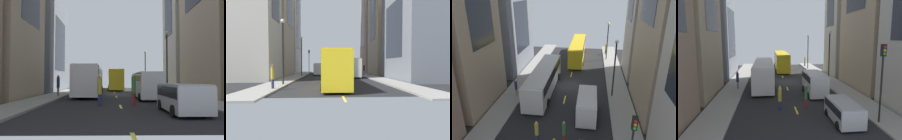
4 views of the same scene
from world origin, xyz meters
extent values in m
plane|color=black|center=(0.00, 0.00, 0.00)|extent=(40.72, 40.72, 0.00)
cube|color=gray|center=(-6.94, 0.00, 0.07)|extent=(2.84, 44.00, 0.15)
cube|color=gray|center=(6.94, 0.00, 0.07)|extent=(2.84, 44.00, 0.15)
cube|color=yellow|center=(0.00, -12.60, 0.01)|extent=(0.16, 2.00, 0.01)
cube|color=yellow|center=(0.00, -4.20, 0.01)|extent=(0.16, 2.00, 0.01)
cube|color=yellow|center=(0.00, 4.20, 0.01)|extent=(0.16, 2.00, 0.01)
cube|color=yellow|center=(0.00, 12.60, 0.01)|extent=(0.16, 2.00, 0.01)
cube|color=yellow|center=(0.00, 21.00, 0.01)|extent=(0.16, 2.00, 0.01)
cube|color=slate|center=(-11.96, 6.47, 7.32)|extent=(6.81, 11.88, 14.64)
cube|color=#1E232D|center=(-11.96, 6.47, 7.32)|extent=(6.87, 6.53, 8.05)
cube|color=silver|center=(-3.07, -2.07, 1.77)|extent=(2.55, 12.73, 3.00)
cube|color=black|center=(-3.07, -2.07, 2.62)|extent=(2.60, 11.71, 1.20)
cube|color=beige|center=(-3.07, -2.07, 3.31)|extent=(2.45, 12.22, 0.08)
cylinder|color=black|center=(-4.24, 1.88, 0.50)|extent=(0.46, 1.00, 1.00)
cylinder|color=black|center=(-1.90, 1.88, 0.50)|extent=(0.46, 1.00, 1.00)
cylinder|color=black|center=(-4.24, -6.01, 0.50)|extent=(0.46, 1.00, 1.00)
cylinder|color=black|center=(-1.90, -6.01, 0.50)|extent=(0.46, 1.00, 1.00)
cube|color=yellow|center=(0.37, 12.73, 1.86)|extent=(2.45, 13.65, 3.30)
cube|color=black|center=(0.37, 12.73, 2.72)|extent=(2.50, 12.55, 1.48)
cube|color=gold|center=(0.37, 12.73, 3.55)|extent=(2.35, 13.10, 0.08)
cylinder|color=black|center=(-0.75, 16.96, 0.38)|extent=(0.44, 0.76, 0.76)
cylinder|color=black|center=(1.50, 16.96, 0.38)|extent=(0.44, 0.76, 0.76)
cylinder|color=black|center=(-0.75, 8.50, 0.38)|extent=(0.44, 0.76, 0.76)
cylinder|color=black|center=(1.50, 8.50, 0.38)|extent=(0.44, 0.76, 0.76)
cube|color=white|center=(2.89, -7.38, 1.35)|extent=(2.05, 5.26, 2.30)
cube|color=black|center=(2.89, -7.38, 2.10)|extent=(2.09, 4.84, 0.69)
cube|color=silver|center=(2.89, -7.38, 2.54)|extent=(1.97, 5.05, 0.08)
cylinder|color=black|center=(1.94, -5.75, 0.36)|extent=(0.37, 0.72, 0.72)
cylinder|color=black|center=(3.83, -5.75, 0.36)|extent=(0.37, 0.72, 0.72)
cylinder|color=black|center=(1.94, -9.01, 0.36)|extent=(0.37, 0.72, 0.72)
cylinder|color=black|center=(3.83, -9.01, 0.36)|extent=(0.37, 0.72, 0.72)
cube|color=#B7BABF|center=(3.33, -15.53, 0.87)|extent=(1.84, 4.41, 1.40)
cube|color=black|center=(3.33, -15.53, 1.23)|extent=(1.88, 4.05, 0.59)
cube|color=#9C9EA2|center=(3.33, -15.53, 1.61)|extent=(1.77, 4.23, 0.08)
cylinder|color=black|center=(2.48, -14.16, 0.31)|extent=(0.33, 0.62, 0.62)
cylinder|color=black|center=(4.18, -14.16, 0.31)|extent=(0.33, 0.62, 0.62)
cylinder|color=black|center=(2.48, -16.89, 0.31)|extent=(0.33, 0.62, 0.62)
cylinder|color=black|center=(4.18, -16.89, 0.31)|extent=(0.33, 0.62, 0.62)
cylinder|color=navy|center=(-1.48, -12.27, 0.42)|extent=(0.26, 0.26, 0.84)
cylinder|color=gold|center=(-1.48, -12.27, 1.45)|extent=(0.35, 0.35, 1.21)
sphere|color=beige|center=(-1.48, -12.27, 2.15)|extent=(0.20, 0.20, 0.20)
cylinder|color=maroon|center=(0.98, -12.05, 0.45)|extent=(0.23, 0.23, 0.89)
cylinder|color=#336B38|center=(0.98, -12.05, 1.51)|extent=(0.31, 0.31, 1.23)
sphere|color=tan|center=(0.98, -12.05, 2.23)|extent=(0.21, 0.21, 0.21)
cylinder|color=gray|center=(-6.38, -4.09, 0.57)|extent=(0.26, 0.26, 0.85)
cylinder|color=navy|center=(-6.38, -4.09, 1.57)|extent=(0.34, 0.34, 1.14)
sphere|color=beige|center=(-6.38, -4.09, 2.27)|extent=(0.25, 0.25, 0.25)
cylinder|color=navy|center=(6.07, 16.24, 0.57)|extent=(0.24, 0.24, 0.83)
cylinder|color=gold|center=(6.07, 16.24, 1.52)|extent=(0.32, 0.32, 1.08)
sphere|color=#8C6647|center=(6.07, 16.24, 2.17)|extent=(0.22, 0.22, 0.22)
cylinder|color=black|center=(6.02, -2.59, 3.68)|extent=(0.18, 0.18, 7.06)
sphere|color=silver|center=(6.02, -2.59, 7.39)|extent=(0.44, 0.44, 0.44)
cylinder|color=black|center=(6.02, 12.51, 3.52)|extent=(0.18, 0.18, 6.75)
sphere|color=silver|center=(6.02, 12.51, 7.08)|extent=(0.44, 0.44, 0.44)
camera|label=1|loc=(-0.82, -27.72, 1.90)|focal=34.48mm
camera|label=2|loc=(1.15, 33.34, 2.34)|focal=29.83mm
camera|label=3|loc=(3.08, -27.37, 13.38)|focal=33.54mm
camera|label=4|loc=(-2.58, -30.63, 6.57)|focal=33.24mm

